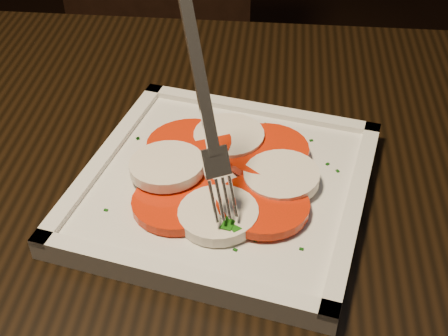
% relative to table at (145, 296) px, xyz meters
% --- Properties ---
extents(table, '(1.22, 0.83, 0.75)m').
position_rel_table_xyz_m(table, '(0.00, 0.00, 0.00)').
color(table, black).
rests_on(table, ground).
extents(chair, '(0.45, 0.45, 0.93)m').
position_rel_table_xyz_m(chair, '(-0.18, 0.82, -0.12)').
color(chair, black).
rests_on(chair, ground).
extents(plate, '(0.29, 0.29, 0.01)m').
position_rel_table_xyz_m(plate, '(0.07, 0.05, 0.11)').
color(plate, white).
rests_on(plate, table).
extents(caprese_salad, '(0.20, 0.18, 0.02)m').
position_rel_table_xyz_m(caprese_salad, '(0.07, 0.05, 0.12)').
color(caprese_salad, red).
rests_on(caprese_salad, plate).
extents(fork, '(0.08, 0.10, 0.17)m').
position_rel_table_xyz_m(fork, '(0.05, 0.03, 0.22)').
color(fork, white).
rests_on(fork, caprese_salad).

